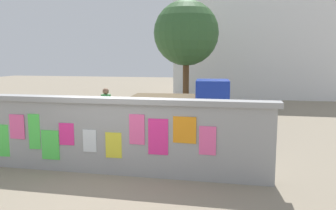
% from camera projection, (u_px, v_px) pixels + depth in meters
% --- Properties ---
extents(ground, '(60.00, 60.00, 0.00)m').
position_uv_depth(ground, '(177.00, 116.00, 15.67)').
color(ground, gray).
extents(poster_wall, '(7.21, 0.42, 1.77)m').
position_uv_depth(poster_wall, '(116.00, 135.00, 7.78)').
color(poster_wall, '#9C9C9C').
rests_on(poster_wall, ground).
extents(auto_rickshaw_truck, '(3.71, 1.78, 1.85)m').
position_uv_depth(auto_rickshaw_truck, '(186.00, 105.00, 12.81)').
color(auto_rickshaw_truck, black).
rests_on(auto_rickshaw_truck, ground).
extents(motorcycle, '(1.90, 0.56, 0.87)m').
position_uv_depth(motorcycle, '(60.00, 130.00, 10.37)').
color(motorcycle, black).
rests_on(motorcycle, ground).
extents(bicycle_near, '(1.71, 0.44, 0.95)m').
position_uv_depth(bicycle_near, '(93.00, 117.00, 13.32)').
color(bicycle_near, black).
rests_on(bicycle_near, ground).
extents(bicycle_far, '(1.69, 0.48, 0.95)m').
position_uv_depth(bicycle_far, '(212.00, 140.00, 9.55)').
color(bicycle_far, black).
rests_on(bicycle_far, ground).
extents(person_walking, '(0.47, 0.47, 1.62)m').
position_uv_depth(person_walking, '(106.00, 106.00, 11.87)').
color(person_walking, purple).
rests_on(person_walking, ground).
extents(person_bystander, '(0.47, 0.47, 1.62)m').
position_uv_depth(person_bystander, '(163.00, 124.00, 8.69)').
color(person_bystander, '#338CBF').
rests_on(person_bystander, ground).
extents(tree_roadside, '(3.37, 3.37, 5.62)m').
position_uv_depth(tree_roadside, '(186.00, 33.00, 17.57)').
color(tree_roadside, brown).
rests_on(tree_roadside, ground).
extents(building_background, '(10.72, 5.39, 8.62)m').
position_uv_depth(building_background, '(254.00, 33.00, 23.57)').
color(building_background, white).
rests_on(building_background, ground).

